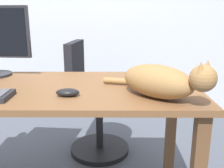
# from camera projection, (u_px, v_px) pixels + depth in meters

# --- Properties ---
(desk) EXTENTS (1.54, 0.69, 0.75)m
(desk) POSITION_uv_depth(u_px,v_px,m) (53.00, 106.00, 1.41)
(desk) COLOR brown
(desk) RESTS_ON ground_plane
(office_chair) EXTENTS (0.48, 0.48, 0.91)m
(office_chair) POSITION_uv_depth(u_px,v_px,m) (93.00, 107.00, 2.11)
(office_chair) COLOR black
(office_chair) RESTS_ON ground_plane
(cat) EXTENTS (0.47, 0.44, 0.20)m
(cat) POSITION_uv_depth(u_px,v_px,m) (162.00, 81.00, 1.18)
(cat) COLOR olive
(cat) RESTS_ON desk
(computer_mouse) EXTENTS (0.11, 0.06, 0.04)m
(computer_mouse) POSITION_uv_depth(u_px,v_px,m) (68.00, 92.00, 1.22)
(computer_mouse) COLOR black
(computer_mouse) RESTS_ON desk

